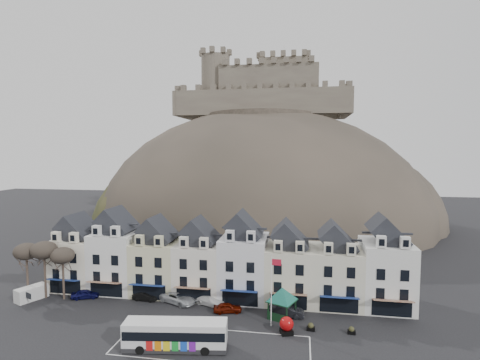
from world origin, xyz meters
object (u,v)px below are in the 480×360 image
Objects in this scene: bus_shelter at (282,294)px; flagpole at (272,287)px; car_silver at (178,297)px; car_maroon at (228,308)px; red_buoy at (287,325)px; car_navy at (85,294)px; car_black at (145,296)px; car_charcoal at (286,311)px; white_van at (32,293)px; bus at (176,333)px; car_white at (210,300)px.

bus_shelter is 0.67× the size of flagpole.
car_maroon is at bearing -81.05° from car_silver.
red_buoy is 0.38× the size of car_silver.
car_navy is 22.05m from car_maroon.
red_buoy is at bearing -55.67° from bus_shelter.
car_charcoal is (20.80, -1.90, 0.16)m from car_black.
flagpole is at bearing -86.12° from car_silver.
car_navy is 0.71× the size of car_silver.
white_van reaches higher than car_black.
white_van is 1.18× the size of car_navy.
car_silver is 15.86m from car_charcoal.
bus reaches higher than car_silver.
car_silver is (21.86, 2.50, -0.20)m from white_van.
bus_shelter is at bearing -107.58° from car_maroon.
bus_shelter is 1.51× the size of car_navy.
bus_shelter is at bearing 65.68° from flagpole.
bus_shelter is at bearing -75.92° from car_silver.
car_black is at bearing -106.57° from car_navy.
white_van is (-25.75, 9.68, -0.81)m from bus.
car_charcoal is (1.67, 3.09, -4.33)m from flagpole.
bus_shelter is at bearing 100.62° from red_buoy.
car_charcoal is at bearing 24.96° from white_van.
white_van is at bearing -156.29° from bus_shelter.
bus_shelter is 7.89m from car_maroon.
bus_shelter is 15.60m from car_silver.
red_buoy is at bearing -174.42° from car_charcoal.
car_silver is at bearing 85.79° from car_charcoal.
car_white is at bearing 149.22° from red_buoy.
car_maroon is (-7.45, 0.50, -2.56)m from bus_shelter.
bus_shelter reaches higher than car_maroon.
car_charcoal is at bearing 71.41° from bus_shelter.
bus_shelter is 20.58m from car_black.
flagpole reaches higher than bus_shelter.
car_charcoal is (11.86, 10.27, -1.01)m from bus.
bus_shelter is 2.85× the size of red_buoy.
flagpole is (-1.13, -2.50, 1.90)m from bus_shelter.
car_silver is (14.25, 0.77, 0.11)m from car_navy.
bus_shelter is at bearing 32.80° from bus.
white_van is 29.63m from car_maroon.
car_maroon is (2.97, -2.00, -0.01)m from car_white.
bus reaches higher than car_black.
car_maroon is at bearing -160.11° from bus_shelter.
car_charcoal is (10.96, -1.90, 0.11)m from car_white.
bus is 27.52m from white_van.
car_charcoal is at bearing -91.43° from car_black.
car_navy is (-18.14, 11.41, -1.12)m from bus.
bus_shelter is 1.26× the size of car_charcoal.
car_navy reaches higher than car_maroon.
car_charcoal is (37.61, 0.60, -0.20)m from white_van.
car_charcoal is (15.75, -1.90, 0.00)m from car_silver.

